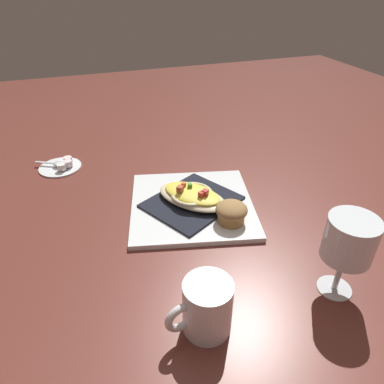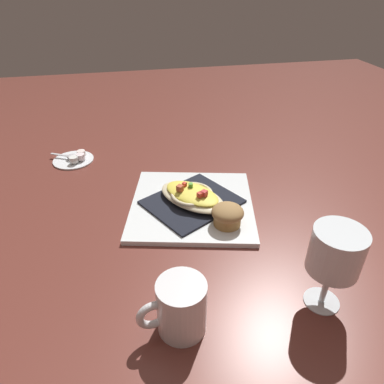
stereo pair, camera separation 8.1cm
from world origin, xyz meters
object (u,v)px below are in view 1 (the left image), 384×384
spoon (58,164)px  creamer_cup_0 (61,167)px  stemmed_glass (349,243)px  creamer_cup_1 (68,163)px  muffin (231,212)px  creamer_saucer (60,167)px  creamer_cup_2 (68,160)px  gratin_dish (192,195)px  square_plate (192,205)px  coffee_mug (206,310)px

spoon → creamer_cup_0: size_ratio=3.72×
stemmed_glass → creamer_cup_0: size_ratio=6.40×
creamer_cup_0 → creamer_cup_1: 0.02m
muffin → spoon: bearing=41.8°
creamer_saucer → creamer_cup_2: creamer_cup_2 is taller
creamer_cup_2 → gratin_dish: bearing=-139.0°
square_plate → creamer_cup_0: bearing=46.5°
muffin → creamer_cup_2: muffin is taller
square_plate → muffin: (-0.09, -0.06, 0.03)m
stemmed_glass → coffee_mug: bearing=89.9°
square_plate → creamer_cup_1: 0.39m
stemmed_glass → creamer_cup_2: size_ratio=6.40×
stemmed_glass → creamer_saucer: stemmed_glass is taller
gratin_dish → stemmed_glass: bearing=-153.4°
square_plate → creamer_cup_1: (0.29, 0.27, 0.01)m
coffee_mug → spoon: 0.65m
muffin → creamer_cup_2: bearing=38.9°
creamer_cup_1 → creamer_saucer: bearing=62.8°
gratin_dish → creamer_cup_2: 0.41m
creamer_saucer → creamer_cup_1: bearing=-117.2°
creamer_saucer → creamer_cup_0: creamer_cup_0 is taller
spoon → creamer_cup_2: creamer_cup_2 is taller
creamer_cup_0 → creamer_cup_1: (0.01, -0.02, 0.00)m
square_plate → creamer_cup_1: bearing=43.2°
muffin → creamer_cup_0: 0.50m
creamer_cup_0 → spoon: bearing=16.7°
coffee_mug → stemmed_glass: bearing=-90.1°
coffee_mug → creamer_cup_1: bearing=16.9°
creamer_cup_0 → creamer_cup_2: same height
coffee_mug → stemmed_glass: stemmed_glass is taller
coffee_mug → creamer_cup_0: (0.59, 0.20, -0.02)m
square_plate → spoon: spoon is taller
stemmed_glass → spoon: (0.62, 0.46, -0.09)m
gratin_dish → creamer_saucer: gratin_dish is taller
square_plate → stemmed_glass: bearing=-153.5°
creamer_saucer → creamer_cup_1: (-0.01, -0.02, 0.01)m
stemmed_glass → muffin: bearing=24.4°
coffee_mug → stemmed_glass: (-0.00, -0.24, 0.07)m
gratin_dish → spoon: (0.30, 0.30, -0.02)m
creamer_cup_0 → creamer_saucer: bearing=11.2°
spoon → creamer_cup_1: (-0.01, -0.03, 0.00)m
creamer_cup_0 → creamer_cup_2: 0.04m
stemmed_glass → creamer_cup_2: bearing=34.3°
coffee_mug → creamer_cup_0: 0.63m
coffee_mug → square_plate: bearing=-15.0°
spoon → creamer_cup_0: (-0.03, -0.01, 0.00)m
creamer_cup_2 → square_plate: bearing=-139.0°
creamer_saucer → creamer_cup_0: size_ratio=4.84×
spoon → gratin_dish: bearing=-135.5°
square_plate → creamer_cup_2: creamer_cup_2 is taller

